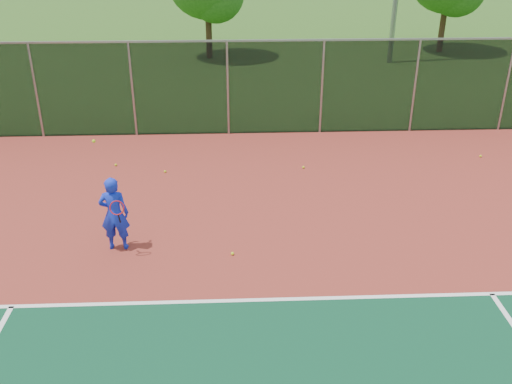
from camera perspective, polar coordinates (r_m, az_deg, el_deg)
The scene contains 8 objects.
court_apron at distance 10.47m, azimuth 14.41°, elevation -13.44°, with size 30.00×20.00×0.02m, color maroon.
fence_back at distance 18.57m, azimuth 6.61°, elevation 10.46°, with size 30.00×0.06×3.03m.
tennis_player at distance 12.34m, azimuth -13.99°, elevation -2.11°, with size 0.61×0.62×2.47m.
practice_ball_0 at distance 12.14m, azimuth -2.37°, elevation -6.17°, with size 0.07×0.07×0.07m, color #C3D618.
practice_ball_2 at distance 18.17m, azimuth 21.54°, elevation 3.36°, with size 0.07×0.07×0.07m, color #C3D618.
practice_ball_3 at distance 16.09m, azimuth -9.08°, elevation 2.04°, with size 0.07×0.07×0.07m, color #C3D618.
practice_ball_5 at distance 16.80m, azimuth -13.85°, elevation 2.66°, with size 0.07×0.07×0.07m, color #C3D618.
practice_ball_7 at distance 16.21m, azimuth 4.76°, elevation 2.49°, with size 0.07×0.07×0.07m, color #C3D618.
Camera 1 is at (-2.87, -5.66, 6.55)m, focal length 40.00 mm.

